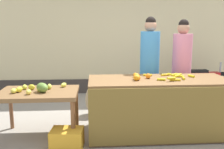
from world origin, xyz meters
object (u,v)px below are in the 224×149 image
vendor_woman_blue_shirt (149,68)px  vendor_woman_pink_shirt (181,69)px  produce_crate (67,138)px  parked_motorcycle (201,83)px  produce_sack (95,100)px

vendor_woman_blue_shirt → vendor_woman_pink_shirt: size_ratio=1.02×
produce_crate → vendor_woman_pink_shirt: bearing=29.0°
vendor_woman_pink_shirt → produce_crate: size_ratio=4.06×
parked_motorcycle → produce_sack: parked_motorcycle is taller
parked_motorcycle → produce_crate: (-2.83, -2.14, -0.27)m
produce_sack → vendor_woman_blue_shirt: bearing=-12.1°
parked_motorcycle → produce_crate: parked_motorcycle is taller
vendor_woman_blue_shirt → vendor_woman_pink_shirt: vendor_woman_blue_shirt is taller
produce_crate → parked_motorcycle: bearing=37.2°
vendor_woman_blue_shirt → parked_motorcycle: vendor_woman_blue_shirt is taller
vendor_woman_pink_shirt → produce_crate: 2.38m
vendor_woman_blue_shirt → vendor_woman_pink_shirt: 0.59m
vendor_woman_pink_shirt → parked_motorcycle: (0.86, 1.05, -0.50)m
produce_crate → produce_sack: (0.38, 1.28, 0.17)m
parked_motorcycle → vendor_woman_pink_shirt: bearing=-129.4°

